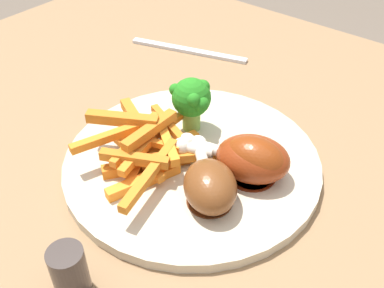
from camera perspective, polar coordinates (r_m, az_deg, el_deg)
dining_table at (r=0.55m, az=0.52°, el=-12.12°), size 1.06×0.88×0.70m
dinner_plate at (r=0.50m, az=0.00°, el=-2.30°), size 0.28×0.28×0.01m
broccoli_floret_front at (r=0.51m, az=0.09°, el=5.76°), size 0.05×0.05×0.07m
carrot_fries_pile at (r=0.48m, az=-5.83°, el=-0.41°), size 0.14×0.17×0.04m
chicken_drumstick_near at (r=0.44m, az=2.19°, el=-5.01°), size 0.10×0.10×0.04m
chicken_drumstick_far at (r=0.47m, az=7.24°, el=-1.82°), size 0.13×0.08×0.04m
chicken_drumstick_extra at (r=0.46m, az=7.20°, el=-1.83°), size 0.12×0.06×0.05m
fork at (r=0.72m, az=-0.47°, el=11.76°), size 0.18×0.07×0.00m
pepper_shaker at (r=0.39m, az=-15.60°, el=-15.08°), size 0.03×0.03×0.05m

